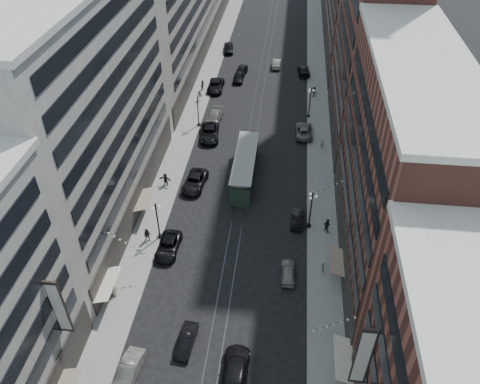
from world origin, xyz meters
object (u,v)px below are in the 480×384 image
at_px(lamppost_se_mid, 310,101).
at_px(car_4, 288,272).
at_px(car_extra_1, 241,71).
at_px(car_13, 239,77).
at_px(car_9, 228,48).
at_px(car_extra_2, 216,86).
at_px(car_8, 214,118).
at_px(pedestrian_8, 322,143).
at_px(lamppost_sw_far, 157,219).
at_px(car_7, 195,182).
at_px(car_2, 168,246).
at_px(lamppost_sw_mid, 198,110).
at_px(pedestrian_9, 314,92).
at_px(car_extra_0, 210,133).
at_px(pedestrian_extra_1, 203,85).
at_px(pedestrian_5, 165,179).
at_px(car_5, 186,340).
at_px(car_11, 304,131).
at_px(car_12, 304,70).
at_px(pedestrian_1, 114,290).
at_px(pedestrian_4, 323,267).
at_px(car_10, 297,218).
at_px(pedestrian_6, 200,95).
at_px(pedestrian_7, 327,225).
at_px(pedestrian_2, 147,235).
at_px(lamppost_se_far, 311,209).
at_px(car_14, 277,64).
at_px(streetcar, 245,168).
at_px(car_1, 128,371).

xyz_separation_m(lamppost_se_mid, car_4, (-2.40, -36.45, -2.40)).
bearing_deg(car_extra_1, car_13, -86.83).
height_order(car_9, car_extra_2, car_9).
distance_m(car_8, pedestrian_8, 19.10).
xyz_separation_m(lamppost_sw_far, car_9, (0.80, 59.07, -2.21)).
distance_m(car_7, pedestrian_8, 21.54).
xyz_separation_m(car_7, car_13, (2.30, 34.20, -0.02)).
bearing_deg(car_extra_2, car_2, -89.10).
height_order(lamppost_sw_mid, pedestrian_9, lamppost_sw_mid).
xyz_separation_m(pedestrian_9, car_extra_0, (-16.94, -15.89, -0.24)).
distance_m(lamppost_sw_far, pedestrian_extra_1, 40.07).
distance_m(car_8, pedestrian_5, 18.65).
bearing_deg(car_13, car_5, -88.28).
distance_m(car_11, car_12, 23.26).
bearing_deg(pedestrian_9, car_4, -70.56).
height_order(car_8, car_extra_1, car_8).
relative_size(pedestrian_1, car_11, 0.28).
bearing_deg(car_12, pedestrian_1, 65.75).
bearing_deg(car_9, pedestrian_8, -68.61).
distance_m(pedestrian_4, car_10, 8.78).
bearing_deg(pedestrian_8, car_8, -28.51).
xyz_separation_m(pedestrian_6, pedestrian_extra_1, (-0.15, 4.13, 0.01)).
height_order(pedestrian_7, pedestrian_8, pedestrian_7).
distance_m(car_2, pedestrian_2, 3.11).
bearing_deg(pedestrian_extra_1, car_12, -28.75).
bearing_deg(pedestrian_6, car_9, -81.23).
bearing_deg(lamppost_se_mid, car_11, -97.86).
xyz_separation_m(lamppost_se_far, car_9, (-17.60, 55.07, -2.21)).
height_order(lamppost_sw_mid, car_14, lamppost_sw_mid).
distance_m(pedestrian_4, car_8, 36.55).
height_order(pedestrian_6, pedestrian_7, pedestrian_7).
distance_m(lamppost_se_far, lamppost_se_mid, 28.00).
height_order(car_2, car_4, car_2).
relative_size(pedestrian_2, car_10, 0.45).
bearing_deg(pedestrian_6, lamppost_se_far, 135.99).
distance_m(car_14, pedestrian_9, 14.72).
height_order(lamppost_sw_far, pedestrian_5, lamppost_sw_far).
relative_size(car_14, pedestrian_extra_1, 2.41).
relative_size(car_5, pedestrian_5, 2.20).
relative_size(pedestrian_2, car_9, 0.37).
bearing_deg(streetcar, car_14, 86.12).
relative_size(pedestrian_1, car_10, 0.39).
height_order(pedestrian_2, car_10, pedestrian_2).
distance_m(car_4, car_5, 13.94).
xyz_separation_m(car_11, pedestrian_7, (2.98, -22.77, 0.31)).
distance_m(lamppost_sw_mid, pedestrian_2, 27.92).
xyz_separation_m(lamppost_sw_mid, car_extra_1, (4.90, 20.63, -2.25)).
bearing_deg(car_extra_2, car_1, -89.35).
distance_m(streetcar, pedestrian_8, 14.38).
height_order(pedestrian_1, car_11, pedestrian_1).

